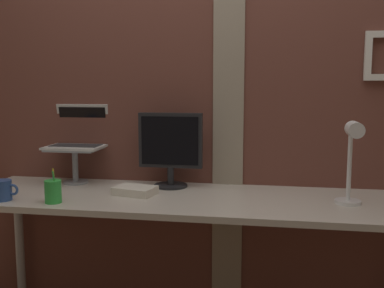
# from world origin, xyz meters

# --- Properties ---
(brick_wall_back) EXTENTS (3.47, 0.16, 2.37)m
(brick_wall_back) POSITION_xyz_m (0.00, 0.42, 1.19)
(brick_wall_back) COLOR brown
(brick_wall_back) RESTS_ON ground_plane
(desk) EXTENTS (2.28, 0.64, 0.76)m
(desk) POSITION_xyz_m (-0.04, 0.04, 0.69)
(desk) COLOR beige
(desk) RESTS_ON ground_plane
(monitor) EXTENTS (0.34, 0.18, 0.40)m
(monitor) POSITION_xyz_m (-0.17, 0.24, 0.98)
(monitor) COLOR black
(monitor) RESTS_ON desk
(laptop_stand) EXTENTS (0.28, 0.22, 0.20)m
(laptop_stand) POSITION_xyz_m (-0.72, 0.24, 0.89)
(laptop_stand) COLOR gray
(laptop_stand) RESTS_ON desk
(laptop) EXTENTS (0.31, 0.27, 0.24)m
(laptop) POSITION_xyz_m (-0.72, 0.31, 1.02)
(laptop) COLOR silver
(laptop) RESTS_ON laptop_stand
(desk_lamp) EXTENTS (0.12, 0.20, 0.39)m
(desk_lamp) POSITION_xyz_m (0.72, -0.01, 1.00)
(desk_lamp) COLOR white
(desk_lamp) RESTS_ON desk
(pen_cup) EXTENTS (0.08, 0.08, 0.16)m
(pen_cup) POSITION_xyz_m (-0.64, -0.18, 0.81)
(pen_cup) COLOR green
(pen_cup) RESTS_ON desk
(coffee_mug) EXTENTS (0.13, 0.09, 0.10)m
(coffee_mug) POSITION_xyz_m (-0.90, -0.18, 0.81)
(coffee_mug) COLOR #2D4C8C
(coffee_mug) RESTS_ON desk
(paper_clutter_stack) EXTENTS (0.23, 0.18, 0.04)m
(paper_clutter_stack) POSITION_xyz_m (-0.31, 0.04, 0.78)
(paper_clutter_stack) COLOR silver
(paper_clutter_stack) RESTS_ON desk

